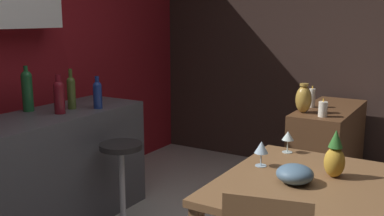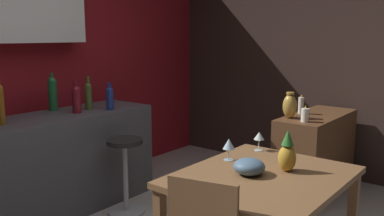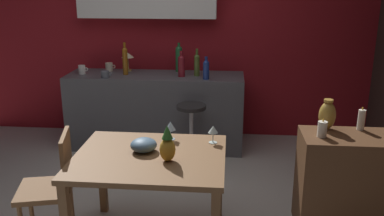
{
  "view_description": "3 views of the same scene",
  "coord_description": "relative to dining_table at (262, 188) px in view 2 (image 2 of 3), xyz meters",
  "views": [
    {
      "loc": [
        -2.13,
        -1.07,
        1.62
      ],
      "look_at": [
        0.5,
        0.52,
        0.99
      ],
      "focal_mm": 41.65,
      "sensor_mm": 36.0,
      "label": 1
    },
    {
      "loc": [
        -2.04,
        -1.62,
        1.6
      ],
      "look_at": [
        0.69,
        0.56,
        0.97
      ],
      "focal_mm": 38.25,
      "sensor_mm": 36.0,
      "label": 2
    },
    {
      "loc": [
        0.72,
        -3.26,
        1.99
      ],
      "look_at": [
        0.4,
        0.28,
        0.89
      ],
      "focal_mm": 39.23,
      "sensor_mm": 36.0,
      "label": 3
    }
  ],
  "objects": [
    {
      "name": "wall_side_right",
      "position": [
        2.4,
        0.74,
        0.65
      ],
      "size": [
        0.1,
        4.4,
        2.6
      ],
      "primitive_type": "cube",
      "color": "#33231E",
      "rests_on": "ground_plane"
    },
    {
      "name": "wine_bottle_cobalt",
      "position": [
        0.31,
        1.81,
        0.37
      ],
      "size": [
        0.07,
        0.07,
        0.26
      ],
      "color": "navy",
      "rests_on": "kitchen_counter"
    },
    {
      "name": "dining_table",
      "position": [
        0.0,
        0.0,
        0.0
      ],
      "size": [
        1.12,
        0.93,
        0.74
      ],
      "color": "brown",
      "rests_on": "ground_plane"
    },
    {
      "name": "wine_glass_left",
      "position": [
        0.46,
        0.29,
        0.2
      ],
      "size": [
        0.08,
        0.08,
        0.14
      ],
      "color": "silver",
      "rests_on": "dining_table"
    },
    {
      "name": "wall_kitchen_back",
      "position": [
        -0.21,
        2.51,
        0.76
      ],
      "size": [
        5.2,
        0.33,
        2.6
      ],
      "color": "maroon",
      "rests_on": "ground_plane"
    },
    {
      "name": "kitchen_counter",
      "position": [
        -0.31,
        1.99,
        -0.2
      ],
      "size": [
        2.1,
        0.6,
        0.9
      ],
      "primitive_type": "cube",
      "color": "#4C4C51",
      "rests_on": "ground_plane"
    },
    {
      "name": "wine_bottle_olive",
      "position": [
        0.19,
        1.98,
        0.4
      ],
      "size": [
        0.07,
        0.07,
        0.32
      ],
      "color": "#475623",
      "rests_on": "kitchen_counter"
    },
    {
      "name": "wine_bottle_amber",
      "position": [
        -0.66,
        1.98,
        0.43
      ],
      "size": [
        0.06,
        0.06,
        0.38
      ],
      "color": "#8C5114",
      "rests_on": "kitchen_counter"
    },
    {
      "name": "bar_stool",
      "position": [
        0.17,
        1.47,
        -0.28
      ],
      "size": [
        0.34,
        0.34,
        0.69
      ],
      "color": "#262323",
      "rests_on": "ground_plane"
    },
    {
      "name": "vase_brass",
      "position": [
        1.37,
        0.47,
        0.29
      ],
      "size": [
        0.13,
        0.13,
        0.25
      ],
      "color": "#B78C38",
      "rests_on": "sideboard_cabinet"
    },
    {
      "name": "sideboard_cabinet",
      "position": [
        1.71,
        0.33,
        -0.24
      ],
      "size": [
        1.1,
        0.44,
        0.82
      ],
      "primitive_type": "cube",
      "color": "#56351E",
      "rests_on": "ground_plane"
    },
    {
      "name": "wine_bottle_green",
      "position": [
        -0.05,
        2.21,
        0.42
      ],
      "size": [
        0.08,
        0.08,
        0.35
      ],
      "color": "#1E592D",
      "rests_on": "kitchen_counter"
    },
    {
      "name": "pillar_candle_tall",
      "position": [
        1.64,
        0.48,
        0.26
      ],
      "size": [
        0.06,
        0.06,
        0.19
      ],
      "color": "white",
      "rests_on": "sideboard_cabinet"
    },
    {
      "name": "fruit_bowl",
      "position": [
        -0.06,
        0.07,
        0.14
      ],
      "size": [
        0.2,
        0.2,
        0.1
      ],
      "primitive_type": "ellipsoid",
      "color": "slate",
      "rests_on": "dining_table"
    },
    {
      "name": "wine_glass_right",
      "position": [
        0.11,
        0.33,
        0.2
      ],
      "size": [
        0.08,
        0.08,
        0.15
      ],
      "color": "silver",
      "rests_on": "dining_table"
    },
    {
      "name": "wine_bottle_ruby",
      "position": [
        0.02,
        1.93,
        0.39
      ],
      "size": [
        0.08,
        0.08,
        0.3
      ],
      "color": "maroon",
      "rests_on": "kitchen_counter"
    },
    {
      "name": "pillar_candle_short",
      "position": [
        1.3,
        0.29,
        0.23
      ],
      "size": [
        0.07,
        0.07,
        0.15
      ],
      "color": "white",
      "rests_on": "sideboard_cabinet"
    },
    {
      "name": "pineapple_centerpiece",
      "position": [
        0.15,
        -0.09,
        0.21
      ],
      "size": [
        0.11,
        0.11,
        0.27
      ],
      "color": "gold",
      "rests_on": "dining_table"
    }
  ]
}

